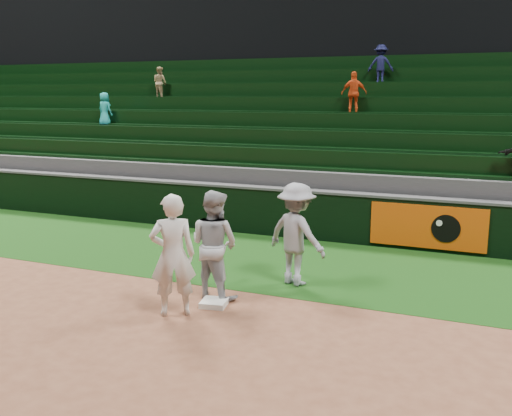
# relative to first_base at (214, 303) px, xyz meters

# --- Properties ---
(ground) EXTENTS (70.00, 70.00, 0.00)m
(ground) POSITION_rel_first_base_xyz_m (0.01, -0.07, -0.05)
(ground) COLOR brown
(ground) RESTS_ON ground
(foul_grass) EXTENTS (36.00, 4.20, 0.01)m
(foul_grass) POSITION_rel_first_base_xyz_m (0.01, 2.93, -0.04)
(foul_grass) COLOR #10360D
(foul_grass) RESTS_ON ground
(upper_deck) EXTENTS (40.00, 12.00, 12.00)m
(upper_deck) POSITION_rel_first_base_xyz_m (0.01, 17.38, 5.95)
(upper_deck) COLOR black
(upper_deck) RESTS_ON ground
(first_base) EXTENTS (0.50, 0.50, 0.10)m
(first_base) POSITION_rel_first_base_xyz_m (0.00, 0.00, 0.00)
(first_base) COLOR silver
(first_base) RESTS_ON ground
(first_baseman) EXTENTS (0.89, 0.81, 2.03)m
(first_baseman) POSITION_rel_first_base_xyz_m (-0.43, -0.60, 0.97)
(first_baseman) COLOR silver
(first_baseman) RESTS_ON ground
(baserunner) EXTENTS (1.08, 0.92, 1.95)m
(baserunner) POSITION_rel_first_base_xyz_m (-0.19, 0.41, 0.93)
(baserunner) COLOR #A3A7AE
(baserunner) RESTS_ON ground
(base_coach) EXTENTS (1.44, 1.13, 1.96)m
(base_coach) POSITION_rel_first_base_xyz_m (0.94, 1.63, 0.94)
(base_coach) COLOR gray
(base_coach) RESTS_ON foul_grass
(field_wall) EXTENTS (36.00, 0.45, 1.25)m
(field_wall) POSITION_rel_first_base_xyz_m (0.03, 5.13, 0.58)
(field_wall) COLOR black
(field_wall) RESTS_ON ground
(stadium_seating) EXTENTS (36.00, 5.95, 5.10)m
(stadium_seating) POSITION_rel_first_base_xyz_m (0.01, 8.90, 1.65)
(stadium_seating) COLOR #363638
(stadium_seating) RESTS_ON ground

